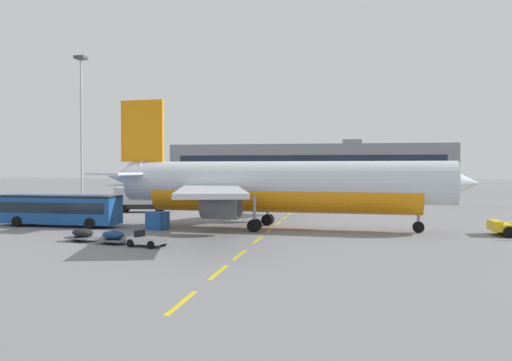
% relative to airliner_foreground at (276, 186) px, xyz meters
% --- Properties ---
extents(ground, '(400.00, 400.00, 0.00)m').
position_rel_airliner_foreground_xyz_m(ground, '(21.53, 18.15, -3.95)').
color(ground, slate).
extents(apron_paint_markings, '(8.00, 98.09, 0.01)m').
position_rel_airliner_foreground_xyz_m(apron_paint_markings, '(-0.47, 16.66, -3.95)').
color(apron_paint_markings, yellow).
rests_on(apron_paint_markings, ground).
extents(airliner_foreground, '(34.82, 34.52, 12.20)m').
position_rel_airliner_foreground_xyz_m(airliner_foreground, '(0.00, 0.00, 0.00)').
color(airliner_foreground, silver).
rests_on(airliner_foreground, ground).
extents(apron_shuttle_bus, '(12.17, 3.58, 3.00)m').
position_rel_airliner_foreground_xyz_m(apron_shuttle_bus, '(-20.78, -1.46, -2.20)').
color(apron_shuttle_bus, '#194C99').
rests_on(apron_shuttle_bus, ground).
extents(fuel_service_truck, '(7.34, 3.78, 3.14)m').
position_rel_airliner_foreground_xyz_m(fuel_service_truck, '(-19.19, 15.02, -2.30)').
color(fuel_service_truck, black).
rests_on(fuel_service_truck, ground).
extents(baggage_train, '(8.65, 3.95, 1.14)m').
position_rel_airliner_foreground_xyz_m(baggage_train, '(-10.58, -11.52, -3.42)').
color(baggage_train, silver).
rests_on(baggage_train, ground).
extents(uld_cargo_container, '(1.92, 1.89, 1.60)m').
position_rel_airliner_foreground_xyz_m(uld_cargo_container, '(-10.58, -2.34, -3.15)').
color(uld_cargo_container, '#194C9E').
rests_on(uld_cargo_container, ground).
extents(apron_light_mast_near, '(1.80, 1.80, 24.47)m').
position_rel_airliner_foreground_xyz_m(apron_light_mast_near, '(-37.94, 35.22, 11.30)').
color(apron_light_mast_near, slate).
rests_on(apron_light_mast_near, ground).
extents(terminal_satellite, '(87.58, 19.43, 14.50)m').
position_rel_airliner_foreground_xyz_m(terminal_satellite, '(-4.75, 121.19, 2.52)').
color(terminal_satellite, gray).
rests_on(terminal_satellite, ground).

